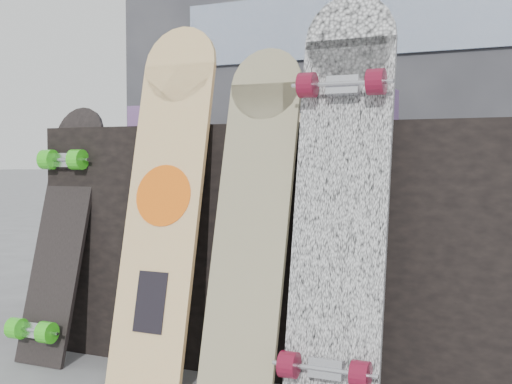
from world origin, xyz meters
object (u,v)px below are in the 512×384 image
at_px(vendor_table, 286,241).
at_px(skateboard_dark, 60,228).
at_px(longboard_cascadia, 340,193).
at_px(longboard_celtic, 253,209).
at_px(longboard_geisha, 165,191).

xyz_separation_m(vendor_table, skateboard_dark, (-0.71, -0.35, 0.05)).
xyz_separation_m(longboard_cascadia, skateboard_dark, (-1.03, 0.07, -0.15)).
bearing_deg(longboard_cascadia, vendor_table, 127.26).
bearing_deg(longboard_cascadia, longboard_celtic, 176.00).
height_order(vendor_table, skateboard_dark, skateboard_dark).
height_order(vendor_table, longboard_geisha, longboard_geisha).
relative_size(vendor_table, longboard_celtic, 1.55).
bearing_deg(longboard_celtic, skateboard_dark, 176.02).
bearing_deg(vendor_table, longboard_geisha, -122.25).
distance_m(vendor_table, longboard_celtic, 0.43).
distance_m(longboard_geisha, skateboard_dark, 0.48).
height_order(vendor_table, longboard_celtic, longboard_celtic).
distance_m(vendor_table, longboard_cascadia, 0.57).
xyz_separation_m(vendor_table, longboard_celtic, (0.05, -0.40, 0.15)).
bearing_deg(longboard_cascadia, longboard_geisha, 177.21).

